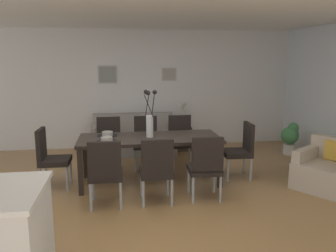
{
  "coord_description": "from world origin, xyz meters",
  "views": [
    {
      "loc": [
        -0.38,
        -4.38,
        1.9
      ],
      "look_at": [
        0.4,
        0.73,
        0.92
      ],
      "focal_mm": 36.25,
      "sensor_mm": 36.0,
      "label": 1
    }
  ],
  "objects": [
    {
      "name": "ceiling_panel",
      "position": [
        0.0,
        0.4,
        2.64
      ],
      "size": [
        9.0,
        7.2,
        0.08
      ],
      "primitive_type": "cube",
      "color": "white"
    },
    {
      "name": "dining_chair_head_west",
      "position": [
        -1.41,
        0.77,
        0.51
      ],
      "size": [
        0.45,
        0.45,
        0.92
      ],
      "color": "black",
      "rests_on": "ground"
    },
    {
      "name": "bowl_near_left",
      "position": [
        -0.54,
        0.58,
        0.78
      ],
      "size": [
        0.17,
        0.17,
        0.07
      ],
      "color": "#B2ADA3",
      "rests_on": "dining_table"
    },
    {
      "name": "armchair",
      "position": [
        2.76,
        0.1,
        0.29
      ],
      "size": [
        1.11,
        1.11,
        0.75
      ],
      "color": "#B7A893",
      "rests_on": "ground"
    },
    {
      "name": "dining_chair_mid_right",
      "position": [
        0.78,
        1.64,
        0.51
      ],
      "size": [
        0.45,
        0.45,
        0.92
      ],
      "color": "black",
      "rests_on": "ground"
    },
    {
      "name": "table_lamp",
      "position": [
        1.01,
        2.71,
        0.89
      ],
      "size": [
        0.22,
        0.22,
        0.51
      ],
      "color": "beige",
      "rests_on": "side_table"
    },
    {
      "name": "dining_chair_far_right",
      "position": [
        0.12,
        1.64,
        0.51
      ],
      "size": [
        0.47,
        0.47,
        0.92
      ],
      "color": "black",
      "rests_on": "ground"
    },
    {
      "name": "dining_chair_head_east",
      "position": [
        1.63,
        0.78,
        0.51
      ],
      "size": [
        0.47,
        0.47,
        0.92
      ],
      "color": "black",
      "rests_on": "ground"
    },
    {
      "name": "centerpiece_vase",
      "position": [
        0.12,
        0.79,
        1.02
      ],
      "size": [
        0.21,
        0.23,
        0.73
      ],
      "color": "silver",
      "rests_on": "dining_table"
    },
    {
      "name": "potted_plant",
      "position": [
        3.16,
        2.01,
        0.37
      ],
      "size": [
        0.36,
        0.36,
        0.67
      ],
      "color": "silver",
      "rests_on": "ground"
    },
    {
      "name": "dining_chair_near_left",
      "position": [
        -0.55,
        -0.08,
        0.51
      ],
      "size": [
        0.44,
        0.44,
        0.92
      ],
      "color": "black",
      "rests_on": "ground"
    },
    {
      "name": "back_wall_panel",
      "position": [
        0.0,
        3.25,
        1.3
      ],
      "size": [
        9.0,
        0.1,
        2.6
      ],
      "primitive_type": "cube",
      "color": "silver",
      "rests_on": "ground"
    },
    {
      "name": "dining_chair_far_left",
      "position": [
        0.12,
        -0.07,
        0.51
      ],
      "size": [
        0.44,
        0.44,
        0.92
      ],
      "color": "black",
      "rests_on": "ground"
    },
    {
      "name": "framed_picture_center",
      "position": [
        0.8,
        3.18,
        1.63
      ],
      "size": [
        0.33,
        0.03,
        0.29
      ],
      "color": "#B2ADA3"
    },
    {
      "name": "dining_chair_mid_left",
      "position": [
        0.8,
        -0.04,
        0.51
      ],
      "size": [
        0.46,
        0.46,
        0.92
      ],
      "color": "black",
      "rests_on": "ground"
    },
    {
      "name": "bowl_near_right",
      "position": [
        -0.54,
        0.99,
        0.78
      ],
      "size": [
        0.17,
        0.17,
        0.07
      ],
      "color": "#B2ADA3",
      "rests_on": "dining_table"
    },
    {
      "name": "dining_chair_near_right",
      "position": [
        -0.54,
        1.64,
        0.51
      ],
      "size": [
        0.45,
        0.45,
        0.92
      ],
      "color": "black",
      "rests_on": "ground"
    },
    {
      "name": "placemat_near_right",
      "position": [
        -0.54,
        0.99,
        0.74
      ],
      "size": [
        0.32,
        0.32,
        0.01
      ],
      "primitive_type": "cylinder",
      "color": "black",
      "rests_on": "dining_table"
    },
    {
      "name": "ground_plane",
      "position": [
        0.0,
        0.0,
        0.0
      ],
      "size": [
        9.0,
        9.0,
        0.0
      ],
      "primitive_type": "plane",
      "color": "olive"
    },
    {
      "name": "side_table",
      "position": [
        1.01,
        2.71,
        0.26
      ],
      "size": [
        0.36,
        0.36,
        0.52
      ],
      "primitive_type": "cube",
      "color": "#3D2D23",
      "rests_on": "ground"
    },
    {
      "name": "dining_table",
      "position": [
        0.12,
        0.78,
        0.67
      ],
      "size": [
        2.2,
        0.9,
        0.74
      ],
      "color": "black",
      "rests_on": "ground"
    },
    {
      "name": "placemat_near_left",
      "position": [
        -0.54,
        0.58,
        0.74
      ],
      "size": [
        0.32,
        0.32,
        0.01
      ],
      "primitive_type": "cylinder",
      "color": "black",
      "rests_on": "dining_table"
    },
    {
      "name": "framed_picture_left",
      "position": [
        -0.56,
        3.18,
        1.63
      ],
      "size": [
        0.41,
        0.03,
        0.39
      ],
      "color": "#B2ADA3"
    },
    {
      "name": "sofa",
      "position": [
        -0.04,
        2.66,
        0.28
      ],
      "size": [
        1.72,
        0.84,
        0.8
      ],
      "color": "gray",
      "rests_on": "ground"
    }
  ]
}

